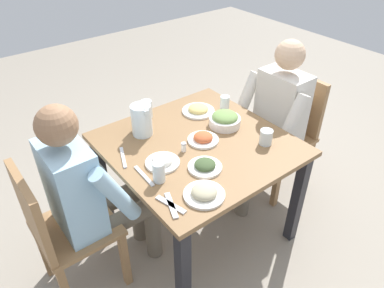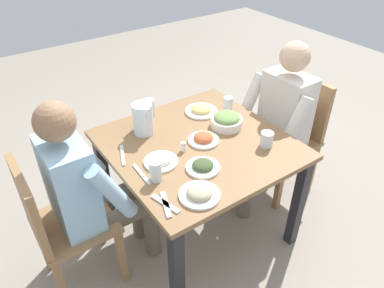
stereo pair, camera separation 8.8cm
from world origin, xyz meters
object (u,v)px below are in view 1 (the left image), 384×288
diner_far (91,190)px  water_glass_center (225,103)px  dining_table (198,157)px  water_glass_far_right (266,137)px  chair_far (59,228)px  plate_rice_curry (203,138)px  water_pitcher (142,120)px  plate_fries (198,110)px  diner_near (271,119)px  water_glass_by_pitcher (159,172)px  plate_dolmas (205,166)px  plate_beans (204,193)px  plate_yoghurt (162,161)px  chair_near (288,127)px  salad_bowl (225,119)px  water_glass_far_left (147,109)px  salt_shaker (184,147)px

diner_far → water_glass_center: 1.01m
dining_table → water_glass_far_right: (-0.24, -0.30, 0.15)m
chair_far → plate_rice_curry: bearing=-96.2°
water_pitcher → plate_fries: size_ratio=0.90×
diner_near → plate_fries: 0.50m
water_glass_by_pitcher → plate_dolmas: bearing=-104.9°
plate_beans → plate_fries: plate_beans is taller
plate_yoghurt → water_pitcher: bearing=-12.2°
chair_near → water_pitcher: water_pitcher is taller
plate_rice_curry → plate_yoghurt: bearing=96.2°
chair_far → plate_yoghurt: 0.63m
chair_near → plate_rice_curry: size_ratio=4.79×
water_pitcher → water_glass_center: size_ratio=1.91×
salad_bowl → water_glass_center: size_ratio=1.94×
diner_near → plate_beans: diner_near is taller
water_glass_center → water_glass_far_left: bearing=62.1°
plate_dolmas → water_glass_by_pitcher: 0.25m
water_glass_far_right → plate_rice_curry: bearing=48.0°
plate_rice_curry → chair_near: bearing=-89.4°
water_glass_center → water_glass_far_left: water_glass_far_left is taller
water_pitcher → salad_bowl: size_ratio=0.99×
plate_beans → water_glass_center: 0.83m
plate_fries → water_glass_center: (-0.09, -0.15, 0.03)m
plate_rice_curry → water_glass_far_right: (-0.24, -0.26, 0.03)m
water_glass_center → chair_near: bearing=-111.2°
diner_near → plate_rice_curry: diner_near is taller
plate_dolmas → plate_rice_curry: plate_rice_curry is taller
plate_beans → diner_far: bearing=40.1°
diner_near → plate_dolmas: (-0.21, 0.75, 0.10)m
salad_bowl → plate_rice_curry: 0.22m
plate_beans → water_glass_by_pitcher: bearing=25.8°
plate_beans → plate_fries: size_ratio=0.95×
dining_table → chair_near: chair_near is taller
water_glass_far_right → water_glass_by_pitcher: (0.10, 0.66, 0.01)m
water_glass_far_right → water_glass_far_left: bearing=29.5°
water_glass_far_right → salt_shaker: size_ratio=1.64×
plate_dolmas → diner_far: bearing=60.3°
plate_yoghurt → plate_beans: bearing=-176.7°
plate_rice_curry → salt_shaker: salt_shaker is taller
salt_shaker → plate_dolmas: bearing=178.9°
diner_near → water_glass_far_left: (0.42, 0.71, 0.14)m
salad_bowl → plate_dolmas: bearing=124.6°
chair_far → plate_fries: chair_far is taller
plate_yoghurt → plate_rice_curry: (0.03, -0.30, -0.00)m
water_pitcher → plate_dolmas: size_ratio=1.06×
plate_fries → salt_shaker: 0.44m
diner_near → water_glass_far_right: 0.43m
salad_bowl → plate_dolmas: salad_bowl is taller
chair_near → plate_yoghurt: 1.13m
plate_rice_curry → water_glass_center: water_glass_center is taller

